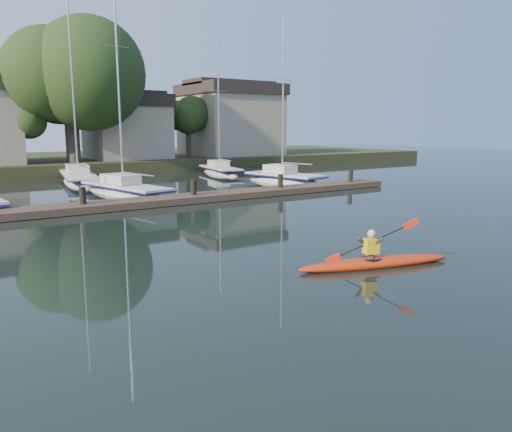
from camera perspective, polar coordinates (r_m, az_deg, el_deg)
ground at (r=14.77m, az=7.53°, el=-5.91°), size 160.00×160.00×0.00m
kayak at (r=15.13m, az=13.40°, el=-4.96°), size 4.90×2.02×1.57m
dock at (r=26.61m, az=-12.89°, el=1.54°), size 34.00×2.00×1.80m
sailboat_2 at (r=31.44m, az=-14.65°, el=2.03°), size 3.80×9.29×14.99m
sailboat_4 at (r=37.20m, az=3.25°, el=3.51°), size 3.68×7.93×12.99m
sailboat_6 at (r=39.70m, az=-19.56°, el=3.39°), size 3.91×10.75×16.75m
sailboat_7 at (r=44.40m, az=-4.10°, el=4.61°), size 3.37×7.95×12.43m
shore at (r=52.06m, az=-22.09°, el=8.47°), size 90.00×25.25×12.75m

